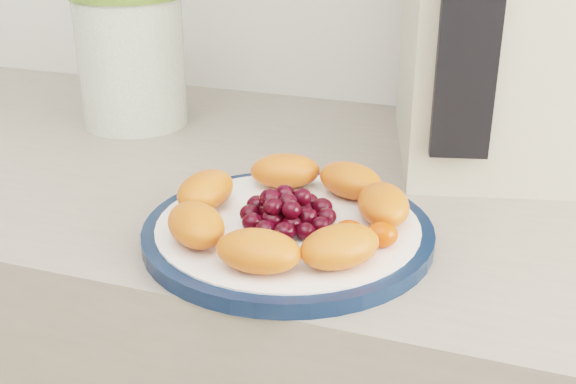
% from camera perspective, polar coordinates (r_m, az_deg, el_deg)
% --- Properties ---
extents(plate_rim, '(0.28, 0.28, 0.01)m').
position_cam_1_polar(plate_rim, '(0.70, 0.00, -3.21)').
color(plate_rim, '#0D1C38').
rests_on(plate_rim, counter).
extents(plate_face, '(0.25, 0.25, 0.02)m').
position_cam_1_polar(plate_face, '(0.69, 0.00, -3.13)').
color(plate_face, white).
rests_on(plate_face, counter).
extents(canister, '(0.16, 0.16, 0.17)m').
position_cam_1_polar(canister, '(1.03, -12.24, 10.02)').
color(canister, '#3C5D1E').
rests_on(canister, counter).
extents(appliance_body, '(0.26, 0.32, 0.35)m').
position_cam_1_polar(appliance_body, '(0.90, 16.13, 13.52)').
color(appliance_body, '#B6B29C').
rests_on(appliance_body, counter).
extents(appliance_panel, '(0.06, 0.03, 0.26)m').
position_cam_1_polar(appliance_panel, '(0.75, 14.17, 12.22)').
color(appliance_panel, black).
rests_on(appliance_panel, appliance_body).
extents(fruit_plate, '(0.24, 0.24, 0.04)m').
position_cam_1_polar(fruit_plate, '(0.68, 0.30, -1.37)').
color(fruit_plate, '#DC461B').
rests_on(fruit_plate, plate_face).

